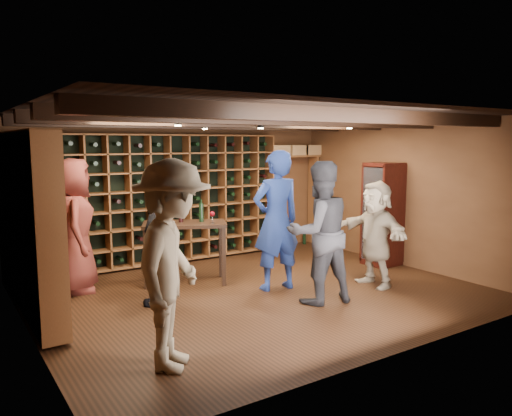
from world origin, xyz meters
TOP-DOWN VIEW (x-y plane):
  - ground at (0.00, 0.00)m, footprint 6.00×6.00m
  - room_shell at (0.00, 0.05)m, footprint 6.00×6.00m
  - wine_rack_back at (-0.52, 2.33)m, footprint 4.65×0.30m
  - wine_rack_left at (-2.83, 0.82)m, footprint 0.30×2.65m
  - crate_shelf at (2.41, 2.32)m, footprint 1.20×0.32m
  - display_cabinet at (2.71, 0.20)m, footprint 0.55×0.50m
  - man_blue_shirt at (0.32, 0.02)m, footprint 0.78×0.56m
  - man_grey_suit at (0.44, -0.78)m, footprint 1.03×0.86m
  - guest_red_floral at (-2.15, 1.49)m, footprint 0.78×1.03m
  - guest_woman_black at (-1.36, 0.30)m, footprint 0.93×0.92m
  - guest_khaki at (-1.98, -1.53)m, footprint 1.37×1.46m
  - guest_beige at (1.66, -0.64)m, footprint 0.60×1.50m
  - tasting_table at (-0.66, 1.04)m, footprint 1.38×1.08m

SIDE VIEW (x-z plane):
  - ground at x=0.00m, z-range 0.00..0.00m
  - guest_beige at x=1.66m, z-range 0.00..1.57m
  - guest_woman_black at x=-1.36m, z-range 0.00..1.58m
  - tasting_table at x=-0.66m, z-range 0.21..1.42m
  - display_cabinet at x=2.71m, z-range -0.02..1.73m
  - man_grey_suit at x=0.44m, z-range 0.00..1.89m
  - guest_red_floral at x=-2.15m, z-range 0.00..1.91m
  - guest_khaki at x=-1.98m, z-range 0.00..1.98m
  - man_blue_shirt at x=0.32m, z-range 0.00..2.02m
  - wine_rack_back at x=-0.52m, z-range 0.05..2.25m
  - wine_rack_left at x=-2.83m, z-range 0.05..2.25m
  - crate_shelf at x=2.41m, z-range 0.54..2.60m
  - room_shell at x=0.00m, z-range -0.58..5.42m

